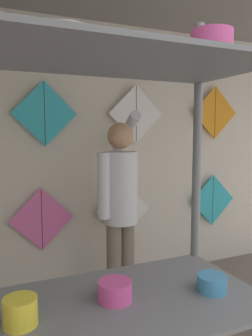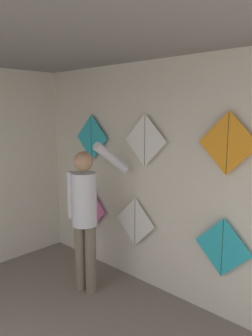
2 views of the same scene
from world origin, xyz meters
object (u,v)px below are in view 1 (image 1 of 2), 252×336
shelf_rack (70,330)px  kite_4 (136,114)px  shopkeeper (120,201)px  kite_5 (215,113)px  kite_0 (42,219)px  kite_2 (213,200)px  kite_1 (123,210)px  kite_3 (45,114)px

shelf_rack → kite_4: (1.36, 2.53, 0.68)m
shopkeeper → kite_5: (1.49, 0.59, 0.85)m
kite_0 → kite_5: (2.10, 0.00, 1.10)m
kite_2 → kite_0: bearing=180.0°
shelf_rack → kite_1: (1.20, 2.53, -0.38)m
kite_3 → kite_4: kite_4 is taller
shelf_rack → kite_0: shelf_rack is taller
shelf_rack → kite_0: bearing=82.8°
kite_0 → kite_2: bearing=0.0°
kite_1 → kite_2: kite_2 is taller
kite_0 → kite_2: (2.10, 0.00, 0.02)m
shopkeeper → kite_2: 1.62m
shelf_rack → kite_3: size_ratio=3.18×
kite_0 → kite_3: (0.06, 0.00, 1.05)m
kite_4 → kite_5: kite_5 is taller
kite_4 → shopkeeper: bearing=-126.3°
shelf_rack → shopkeeper: size_ratio=1.09×
shopkeeper → kite_0: (-0.61, 0.59, -0.25)m
kite_2 → kite_5: 1.08m
kite_0 → kite_1: bearing=0.0°
kite_2 → kite_4: bearing=180.0°
kite_2 → kite_3: bearing=180.0°
kite_1 → kite_4: bearing=0.0°
kite_2 → kite_5: size_ratio=1.00×
shelf_rack → kite_1: size_ratio=3.18×
kite_4 → kite_5: bearing=0.0°
kite_3 → kite_1: bearing=0.0°
shelf_rack → kite_2: 3.51m
kite_0 → kite_2: 2.10m
kite_2 → kite_4: 1.49m
shopkeeper → kite_2: shopkeeper is taller
kite_1 → kite_4: kite_4 is taller
shopkeeper → kite_0: shopkeeper is taller
kite_1 → kite_3: (-0.83, 0.00, 1.04)m
kite_2 → shelf_rack: bearing=-133.7°
kite_0 → kite_5: 2.37m
kite_4 → kite_3: bearing=180.0°
shopkeeper → kite_5: size_ratio=2.93×
shelf_rack → kite_1: 2.82m
kite_2 → kite_5: bearing=180.0°
kite_1 → kite_5: kite_5 is taller
kite_4 → kite_2: bearing=0.0°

